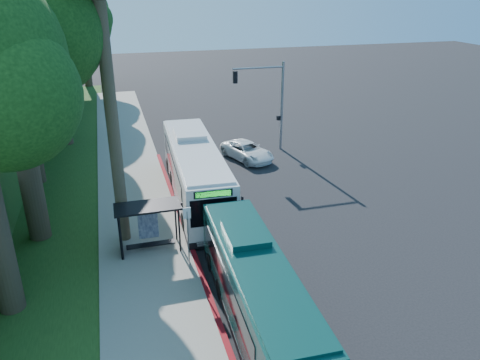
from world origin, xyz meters
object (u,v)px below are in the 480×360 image
object	(u,v)px
bus_shelter	(143,219)
pickup	(247,151)
white_bus	(195,170)
teal_bus	(256,289)

from	to	relation	value
bus_shelter	pickup	size ratio (longest dim) A/B	0.67
bus_shelter	pickup	xyz separation A→B (m)	(8.75, 11.28, -1.14)
bus_shelter	white_bus	size ratio (longest dim) A/B	0.25
teal_bus	pickup	world-z (taller)	teal_bus
bus_shelter	white_bus	world-z (taller)	white_bus
white_bus	pickup	xyz separation A→B (m)	(5.09, 5.70, -1.17)
bus_shelter	white_bus	xyz separation A→B (m)	(3.66, 5.58, 0.03)
bus_shelter	teal_bus	distance (m)	7.62
bus_shelter	white_bus	bearing A→B (deg)	56.70
bus_shelter	teal_bus	xyz separation A→B (m)	(3.73, -6.64, -0.24)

